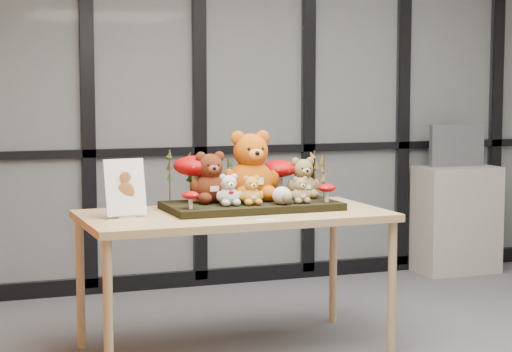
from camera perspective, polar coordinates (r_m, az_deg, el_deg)
name	(u,v)px	position (r m, az deg, el deg)	size (l,w,h in m)	color
room_shell	(414,62)	(4.97, 9.70, 6.95)	(5.00, 5.00, 5.00)	#B0ADA6
glass_partition	(255,102)	(7.22, -0.06, 4.57)	(4.90, 0.06, 2.78)	#2D383F
display_table	(234,223)	(5.37, -1.35, -2.92)	(1.77, 0.91, 0.82)	tan
diorama_tray	(251,206)	(5.47, -0.29, -1.85)	(1.01, 0.50, 0.04)	black
bear_pooh_yellow	(250,162)	(5.54, -0.34, 0.87)	(0.35, 0.32, 0.46)	#AC4D09
bear_brown_medium	(210,175)	(5.44, -2.84, 0.09)	(0.25, 0.23, 0.33)	#4B1C0C
bear_tan_back	(303,176)	(5.65, 2.90, 0.02)	(0.21, 0.19, 0.27)	olive
bear_small_yellow	(251,189)	(5.34, -0.30, -0.78)	(0.14, 0.13, 0.19)	orange
bear_white_bow	(229,188)	(5.31, -1.69, -0.75)	(0.15, 0.14, 0.20)	beige
bear_beige_small	(300,188)	(5.43, 2.74, -0.77)	(0.13, 0.12, 0.17)	olive
plush_cream_hedgehog	(282,195)	(5.36, 1.61, -1.15)	(0.09, 0.08, 0.11)	beige
mushroom_back_left	(196,176)	(5.51, -3.71, 0.00)	(0.27, 0.27, 0.30)	#910406
mushroom_back_right	(278,177)	(5.67, 1.39, -0.06)	(0.23, 0.23, 0.26)	#910406
mushroom_front_left	(190,199)	(5.19, -4.06, -1.43)	(0.10, 0.10, 0.11)	#910406
mushroom_front_right	(327,192)	(5.49, 4.38, -0.98)	(0.11, 0.11, 0.12)	#910406
sprig_green_far_left	(170,176)	(5.43, -5.33, -0.03)	(0.05, 0.05, 0.31)	#0E340B
sprig_green_mid_left	(190,177)	(5.52, -4.06, -0.05)	(0.05, 0.05, 0.29)	#0E340B
sprig_dry_far_right	(314,174)	(5.72, 3.60, 0.15)	(0.05, 0.05, 0.29)	brown
sprig_dry_mid_right	(324,177)	(5.61, 4.20, -0.06)	(0.05, 0.05, 0.27)	brown
sprig_green_centre	(228,179)	(5.61, -1.74, -0.16)	(0.05, 0.05, 0.25)	#0E340B
sign_holder	(125,190)	(5.19, -8.05, -0.85)	(0.24, 0.10, 0.33)	silver
label_card	(265,220)	(5.06, 0.58, -2.71)	(0.10, 0.03, 0.00)	white
cabinet	(456,220)	(7.84, 12.23, -2.63)	(0.66, 0.38, 0.88)	gray
monitor	(457,145)	(7.79, 12.26, 1.85)	(0.49, 0.05, 0.35)	#505258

